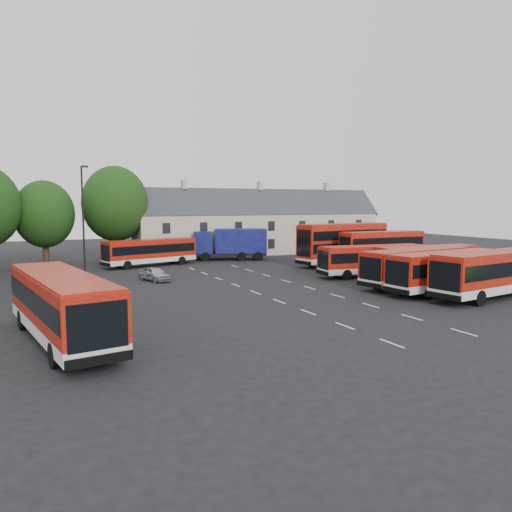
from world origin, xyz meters
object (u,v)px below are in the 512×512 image
object	(u,v)px
bus_west	(61,302)
box_truck	(231,242)
bus_dd_south	(382,247)
lamppost	(83,217)
bus_row_a	(496,270)
silver_car	(155,274)

from	to	relation	value
bus_west	box_truck	world-z (taller)	box_truck
bus_dd_south	lamppost	size ratio (longest dim) A/B	0.91
bus_row_a	box_truck	size ratio (longest dim) A/B	1.35
box_truck	lamppost	xyz separation A→B (m)	(-18.03, -5.56, 3.52)
bus_west	silver_car	size ratio (longest dim) A/B	3.33
lamppost	box_truck	bearing A→B (deg)	17.14
bus_west	box_truck	xyz separation A→B (m)	(22.02, 30.72, 0.09)
lamppost	bus_west	bearing A→B (deg)	-99.01
bus_row_a	silver_car	distance (m)	28.26
bus_west	box_truck	bearing A→B (deg)	-44.34
bus_row_a	box_truck	world-z (taller)	box_truck
silver_car	lamppost	xyz separation A→B (m)	(-5.19, 7.20, 5.06)
bus_dd_south	box_truck	xyz separation A→B (m)	(-11.61, 14.52, -0.10)
bus_dd_south	silver_car	size ratio (longest dim) A/B	2.59
silver_car	box_truck	bearing A→B (deg)	27.10
bus_west	lamppost	xyz separation A→B (m)	(3.99, 25.16, 3.62)
bus_row_a	bus_west	size ratio (longest dim) A/B	1.00
box_truck	lamppost	bearing A→B (deg)	-143.45
bus_row_a	silver_car	bearing A→B (deg)	130.18
bus_row_a	bus_dd_south	bearing A→B (deg)	70.64
bus_row_a	box_truck	xyz separation A→B (m)	(-8.15, 31.62, 0.10)
bus_west	silver_car	distance (m)	20.22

